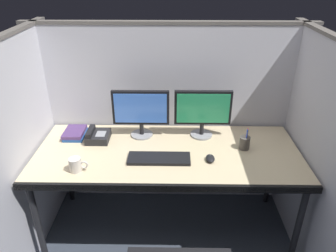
% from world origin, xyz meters
% --- Properties ---
extents(cubicle_partition_rear, '(2.21, 0.06, 1.57)m').
position_xyz_m(cubicle_partition_rear, '(0.00, 0.74, 0.79)').
color(cubicle_partition_rear, silver).
rests_on(cubicle_partition_rear, ground).
extents(cubicle_partition_left, '(0.06, 1.41, 1.57)m').
position_xyz_m(cubicle_partition_left, '(-0.99, 0.20, 0.79)').
color(cubicle_partition_left, silver).
rests_on(cubicle_partition_left, ground).
extents(cubicle_partition_right, '(0.06, 1.41, 1.57)m').
position_xyz_m(cubicle_partition_right, '(0.99, 0.20, 0.79)').
color(cubicle_partition_right, silver).
rests_on(cubicle_partition_right, ground).
extents(desk, '(1.90, 0.80, 0.74)m').
position_xyz_m(desk, '(0.00, 0.29, 0.69)').
color(desk, beige).
rests_on(desk, ground).
extents(monitor_left, '(0.43, 0.17, 0.37)m').
position_xyz_m(monitor_left, '(-0.21, 0.53, 0.96)').
color(monitor_left, gray).
rests_on(monitor_left, desk).
extents(monitor_right, '(0.43, 0.17, 0.37)m').
position_xyz_m(monitor_right, '(0.26, 0.54, 0.96)').
color(monitor_right, gray).
rests_on(monitor_right, desk).
extents(keyboard_main, '(0.43, 0.15, 0.02)m').
position_xyz_m(keyboard_main, '(-0.06, 0.19, 0.75)').
color(keyboard_main, black).
rests_on(keyboard_main, desk).
extents(computer_mouse, '(0.06, 0.10, 0.04)m').
position_xyz_m(computer_mouse, '(0.29, 0.19, 0.76)').
color(computer_mouse, black).
rests_on(computer_mouse, desk).
extents(coffee_mug, '(0.13, 0.08, 0.09)m').
position_xyz_m(coffee_mug, '(-0.59, 0.05, 0.79)').
color(coffee_mug, silver).
rests_on(coffee_mug, desk).
extents(book_stack, '(0.16, 0.21, 0.05)m').
position_xyz_m(book_stack, '(-0.73, 0.51, 0.76)').
color(book_stack, '#1E478C').
rests_on(book_stack, desk).
extents(desk_phone, '(0.17, 0.19, 0.09)m').
position_xyz_m(desk_phone, '(-0.54, 0.46, 0.77)').
color(desk_phone, black).
rests_on(desk_phone, desk).
extents(pen_cup, '(0.08, 0.08, 0.17)m').
position_xyz_m(pen_cup, '(0.56, 0.35, 0.79)').
color(pen_cup, '#4C4742').
rests_on(pen_cup, desk).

